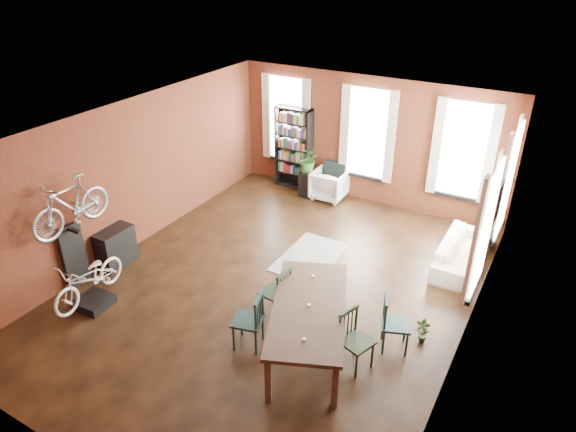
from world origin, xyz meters
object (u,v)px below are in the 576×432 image
Objects in this scene: dining_table at (308,327)px; dining_chair_c at (357,341)px; dining_chair_a at (248,320)px; dining_chair_d at (396,324)px; cream_sofa at (463,248)px; white_armchair at (329,183)px; bookshelf at (294,148)px; bike_trainer at (94,302)px; plant_stand at (307,184)px; bicycle_floor at (85,261)px; dining_chair_b at (275,292)px; console_table at (116,247)px.

dining_chair_c is (0.84, 0.01, 0.07)m from dining_table.
dining_chair_a is 1.03× the size of dining_chair_d.
dining_chair_a is at bearing 96.54° from dining_chair_d.
cream_sofa is at bearing 134.03° from dining_chair_a.
dining_chair_a is 1.20× the size of white_armchair.
dining_chair_d is 6.62m from bookshelf.
bookshelf is at bearing 84.67° from bike_trainer.
plant_stand is (-4.34, 1.34, -0.07)m from cream_sofa.
bicycle_floor reaches higher than dining_chair_c.
cream_sofa is (1.61, 3.76, -0.02)m from dining_table.
white_armchair is at bearing 15.30° from plant_stand.
dining_chair_a is 1.02× the size of dining_chair_c.
dining_chair_c is at bearing -52.55° from bookshelf.
dining_chair_a is 2.40m from dining_chair_d.
dining_table is 4.09m from cream_sofa.
bicycle_floor is (-0.61, -6.44, -0.13)m from bookshelf.
plant_stand is at bearing -30.73° from bookshelf.
dining_chair_b is 5.59m from bookshelf.
dining_chair_a is 1.02× the size of dining_chair_b.
dining_chair_a is at bearing 149.16° from cream_sofa.
bike_trainer is at bearing -95.33° from bookshelf.
plant_stand is at bearing 72.86° from cream_sofa.
dining_chair_c is (1.73, 0.43, -0.01)m from dining_chair_a.
bike_trainer is (-1.78, -6.25, -0.34)m from white_armchair.
white_armchair is 0.41× the size of cream_sofa.
dining_chair_a is at bearing 6.14° from bicycle_floor.
dining_chair_a is at bearing -67.40° from bookshelf.
dining_chair_a reaches higher than bike_trainer.
dining_chair_c reaches higher than console_table.
bike_trainer is 1.46m from console_table.
dining_chair_c reaches higher than bike_trainer.
bicycle_floor is at bearing -94.85° from dining_chair_a.
bookshelf reaches higher than dining_table.
cream_sofa is (0.77, 3.76, -0.09)m from dining_chair_c.
dining_chair_b reaches higher than cream_sofa.
console_table reaches higher than plant_stand.
bicycle_floor is (-5.56, -4.74, 0.57)m from cream_sofa.
bookshelf is 5.40m from console_table.
bike_trainer is 0.36× the size of bicycle_floor.
dining_chair_a is at bearing 123.14° from dining_chair_c.
bookshelf reaches higher than bicycle_floor.
dining_chair_d is at bearing 125.03° from white_armchair.
dining_chair_b reaches higher than console_table.
dining_chair_b is 4.99m from plant_stand.
bike_trainer is at bearing -101.22° from plant_stand.
dining_chair_b is at bearing 25.56° from bike_trainer.
white_armchair is at bearing 89.52° from dining_table.
dining_chair_b is at bearing 3.11° from console_table.
plant_stand is (-1.83, 4.64, -0.16)m from dining_chair_b.
dining_chair_d is 3.07m from cream_sofa.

